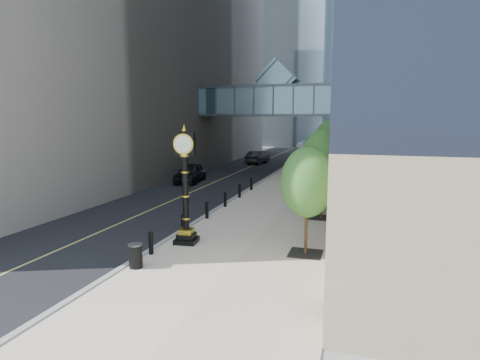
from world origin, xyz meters
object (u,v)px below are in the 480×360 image
object	(u,v)px
car_near	(190,173)
car_far	(258,157)
street_clock	(186,194)
trash_bin	(136,256)
pedestrian	(329,190)

from	to	relation	value
car_near	car_far	xyz separation A→B (m)	(2.09, 16.19, -0.05)
street_clock	car_far	bearing A→B (deg)	92.34
car_near	trash_bin	bearing A→B (deg)	-78.19
street_clock	pedestrian	world-z (taller)	street_clock
street_clock	pedestrian	size ratio (longest dim) A/B	3.07
trash_bin	pedestrian	distance (m)	15.61
street_clock	pedestrian	distance (m)	12.32
pedestrian	car_near	bearing A→B (deg)	-32.16
car_near	car_far	distance (m)	16.32
pedestrian	car_far	xyz separation A→B (m)	(-10.71, 21.87, -0.11)
street_clock	car_near	bearing A→B (deg)	106.97
car_far	street_clock	bearing A→B (deg)	104.58
car_far	trash_bin	bearing A→B (deg)	102.87
trash_bin	car_far	bearing A→B (deg)	97.16
car_near	street_clock	bearing A→B (deg)	-73.03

